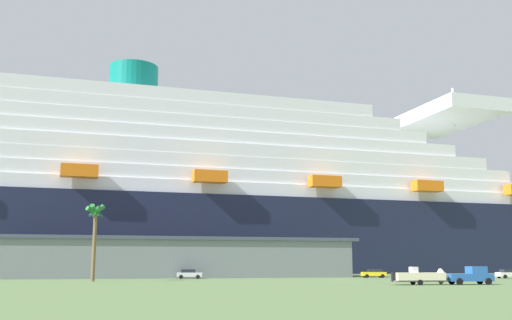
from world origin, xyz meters
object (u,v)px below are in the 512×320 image
pickup_truck (471,276)px  parked_car_yellow_taxi (374,273)px  cruise_ship (242,205)px  palm_tree (96,219)px  parked_car_silver_sedan (189,274)px  small_boat_on_trailer (424,277)px  parked_car_white_van (509,273)px

pickup_truck → parked_car_yellow_taxi: size_ratio=1.25×
cruise_ship → pickup_truck: size_ratio=44.09×
pickup_truck → parked_car_yellow_taxi: bearing=84.7°
palm_tree → parked_car_yellow_taxi: palm_tree is taller
palm_tree → parked_car_silver_sedan: (15.46, 12.03, -8.23)m
small_boat_on_trailer → parked_car_white_van: (30.74, 25.95, -0.13)m
pickup_truck → parked_car_white_van: pickup_truck is taller
small_boat_on_trailer → pickup_truck: bearing=-4.3°
parked_car_yellow_taxi → parked_car_white_van: bearing=-23.3°
cruise_ship → pickup_truck: 91.91m
palm_tree → parked_car_white_van: palm_tree is taller
parked_car_yellow_taxi → parked_car_white_van: same height
cruise_ship → parked_car_silver_sedan: (-20.47, -53.14, -17.24)m
cruise_ship → palm_tree: cruise_ship is taller
palm_tree → parked_car_white_van: (70.36, 1.78, -8.22)m
cruise_ship → palm_tree: 74.96m
cruise_ship → palm_tree: bearing=-118.9°
small_boat_on_trailer → cruise_ship: bearing=92.4°
cruise_ship → parked_car_white_van: size_ratio=54.85×
parked_car_yellow_taxi → parked_car_silver_sedan: 33.53m
pickup_truck → small_boat_on_trailer: size_ratio=0.68×
palm_tree → cruise_ship: bearing=61.1°
small_boat_on_trailer → parked_car_white_van: small_boat_on_trailer is taller
small_boat_on_trailer → palm_tree: size_ratio=0.75×
parked_car_yellow_taxi → small_boat_on_trailer: bearing=-104.9°
pickup_truck → parked_car_silver_sedan: pickup_truck is taller
parked_car_yellow_taxi → pickup_truck: bearing=-95.3°
cruise_ship → small_boat_on_trailer: size_ratio=30.10×
parked_car_yellow_taxi → parked_car_silver_sedan: bearing=178.2°
small_boat_on_trailer → parked_car_white_van: size_ratio=1.82×
cruise_ship → parked_car_yellow_taxi: 58.35m
pickup_truck → parked_car_white_van: (24.71, 26.40, -0.21)m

